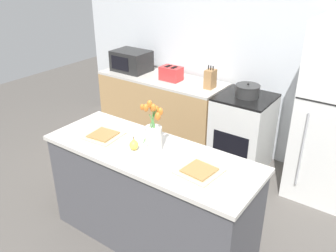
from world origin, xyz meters
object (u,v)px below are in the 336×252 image
at_px(plate_setting_right, 199,171).
at_px(microwave, 131,61).
at_px(plate_setting_left, 103,135).
at_px(toaster, 171,73).
at_px(pear_figurine, 134,145).
at_px(stove_range, 242,132).
at_px(flower_vase, 154,133).
at_px(knife_block, 210,79).
at_px(cooking_pot, 248,91).

relative_size(plate_setting_right, microwave, 0.64).
distance_m(plate_setting_right, microwave, 2.61).
distance_m(plate_setting_left, toaster, 1.67).
bearing_deg(toaster, plate_setting_left, -75.34).
bearing_deg(pear_figurine, plate_setting_left, 176.48).
bearing_deg(microwave, pear_figurine, -48.90).
relative_size(stove_range, toaster, 3.18).
relative_size(flower_vase, pear_figurine, 3.54).
height_order(toaster, microwave, microwave).
height_order(pear_figurine, plate_setting_right, pear_figurine).
height_order(stove_range, pear_figurine, pear_figurine).
distance_m(plate_setting_left, knife_block, 1.64).
relative_size(stove_range, knife_block, 3.30).
bearing_deg(stove_range, plate_setting_left, -109.39).
bearing_deg(plate_setting_right, knife_block, 116.99).
distance_m(cooking_pot, knife_block, 0.47).
bearing_deg(stove_range, flower_vase, -93.06).
bearing_deg(pear_figurine, flower_vase, 34.26).
bearing_deg(knife_block, toaster, -177.28).
distance_m(flower_vase, microwave, 2.22).
xyz_separation_m(pear_figurine, cooking_pot, (0.23, 1.66, 0.00)).
bearing_deg(microwave, cooking_pot, 0.07).
distance_m(stove_range, cooking_pot, 0.51).
bearing_deg(cooking_pot, flower_vase, -93.54).
bearing_deg(plate_setting_left, knife_block, 85.97).
height_order(flower_vase, plate_setting_right, flower_vase).
relative_size(flower_vase, toaster, 1.48).
xyz_separation_m(plate_setting_left, toaster, (-0.42, 1.61, 0.06)).
height_order(stove_range, microwave, microwave).
height_order(pear_figurine, plate_setting_left, pear_figurine).
height_order(stove_range, toaster, toaster).
bearing_deg(toaster, microwave, 178.29).
bearing_deg(pear_figurine, knife_block, 98.40).
distance_m(flower_vase, pear_figurine, 0.19).
xyz_separation_m(flower_vase, toaster, (-0.91, 1.55, -0.08)).
xyz_separation_m(flower_vase, plate_setting_left, (-0.49, -0.07, -0.14)).
height_order(plate_setting_right, toaster, toaster).
relative_size(cooking_pot, microwave, 0.56).
bearing_deg(pear_figurine, cooking_pot, 82.18).
bearing_deg(cooking_pot, toaster, -178.77).
height_order(cooking_pot, knife_block, knife_block).
distance_m(stove_range, toaster, 1.13).
xyz_separation_m(stove_range, pear_figurine, (-0.21, -1.66, 0.51)).
bearing_deg(knife_block, cooking_pot, -0.47).
bearing_deg(plate_setting_right, cooking_pot, 102.47).
height_order(plate_setting_right, cooking_pot, cooking_pot).
height_order(pear_figurine, microwave, microwave).
xyz_separation_m(stove_range, knife_block, (-0.46, 0.01, 0.56)).
bearing_deg(stove_range, pear_figurine, -97.37).
bearing_deg(knife_block, plate_setting_right, -63.01).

